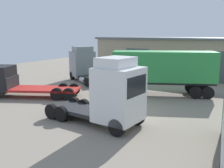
{
  "coord_description": "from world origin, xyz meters",
  "views": [
    {
      "loc": [
        9.58,
        -17.02,
        5.62
      ],
      "look_at": [
        -0.78,
        0.59,
        1.6
      ],
      "focal_mm": 42.0,
      "sensor_mm": 36.0,
      "label": 1
    }
  ],
  "objects_px": {
    "tractor_unit_grey": "(84,65)",
    "traffic_cone": "(105,98)",
    "flatbed_truck_black": "(15,82)",
    "tractor_unit_white": "(112,95)",
    "container_trailer_green": "(164,68)"
  },
  "relations": [
    {
      "from": "tractor_unit_grey",
      "to": "traffic_cone",
      "type": "distance_m",
      "value": 10.4
    },
    {
      "from": "flatbed_truck_black",
      "to": "tractor_unit_white",
      "type": "bearing_deg",
      "value": 143.45
    },
    {
      "from": "tractor_unit_grey",
      "to": "flatbed_truck_black",
      "type": "distance_m",
      "value": 9.69
    },
    {
      "from": "tractor_unit_white",
      "to": "tractor_unit_grey",
      "type": "distance_m",
      "value": 16.13
    },
    {
      "from": "container_trailer_green",
      "to": "flatbed_truck_black",
      "type": "bearing_deg",
      "value": 8.49
    },
    {
      "from": "tractor_unit_grey",
      "to": "traffic_cone",
      "type": "xyz_separation_m",
      "value": [
        7.43,
        -7.09,
        -1.62
      ]
    },
    {
      "from": "container_trailer_green",
      "to": "traffic_cone",
      "type": "relative_size",
      "value": 16.81
    },
    {
      "from": "tractor_unit_white",
      "to": "tractor_unit_grey",
      "type": "bearing_deg",
      "value": 136.99
    },
    {
      "from": "tractor_unit_grey",
      "to": "flatbed_truck_black",
      "type": "xyz_separation_m",
      "value": [
        -0.41,
        -9.66,
        -0.56
      ]
    },
    {
      "from": "flatbed_truck_black",
      "to": "traffic_cone",
      "type": "distance_m",
      "value": 8.32
    },
    {
      "from": "tractor_unit_white",
      "to": "tractor_unit_grey",
      "type": "xyz_separation_m",
      "value": [
        -10.92,
        11.88,
        -0.12
      ]
    },
    {
      "from": "flatbed_truck_black",
      "to": "tractor_unit_grey",
      "type": "bearing_deg",
      "value": -117.93
    },
    {
      "from": "container_trailer_green",
      "to": "traffic_cone",
      "type": "height_order",
      "value": "container_trailer_green"
    },
    {
      "from": "tractor_unit_white",
      "to": "container_trailer_green",
      "type": "bearing_deg",
      "value": 95.16
    },
    {
      "from": "tractor_unit_white",
      "to": "traffic_cone",
      "type": "xyz_separation_m",
      "value": [
        -3.49,
        4.79,
        -1.74
      ]
    }
  ]
}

